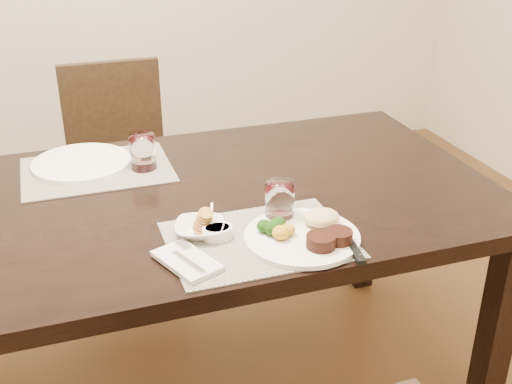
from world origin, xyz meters
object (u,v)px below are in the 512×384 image
object	(u,v)px
wine_glass_near	(280,203)
far_plate	(82,163)
chair_far	(120,159)
steak_knife	(350,246)
cracker_bowl	(200,228)
dinner_plate	(308,233)

from	to	relation	value
wine_glass_near	far_plate	xyz separation A→B (m)	(-0.47, 0.55, -0.04)
chair_far	wine_glass_near	xyz separation A→B (m)	(0.29, -1.16, 0.30)
steak_knife	cracker_bowl	size ratio (longest dim) A/B	1.59
dinner_plate	wine_glass_near	distance (m)	0.13
cracker_bowl	wine_glass_near	world-z (taller)	wine_glass_near
wine_glass_near	far_plate	size ratio (longest dim) A/B	0.35
steak_knife	far_plate	xyz separation A→B (m)	(-0.59, 0.75, 0.00)
far_plate	chair_far	bearing A→B (deg)	73.29
dinner_plate	cracker_bowl	distance (m)	0.28
cracker_bowl	far_plate	world-z (taller)	cracker_bowl
cracker_bowl	far_plate	bearing A→B (deg)	114.10
cracker_bowl	steak_knife	bearing A→B (deg)	-29.46
chair_far	dinner_plate	xyz separation A→B (m)	(0.32, -1.28, 0.27)
wine_glass_near	dinner_plate	bearing A→B (deg)	-76.37
cracker_bowl	wine_glass_near	bearing A→B (deg)	2.44
dinner_plate	far_plate	bearing A→B (deg)	131.65
dinner_plate	steak_knife	distance (m)	0.11
chair_far	dinner_plate	size ratio (longest dim) A/B	3.04
wine_glass_near	chair_far	bearing A→B (deg)	104.02
chair_far	wine_glass_near	bearing A→B (deg)	-75.98
wine_glass_near	far_plate	distance (m)	0.73
steak_knife	wine_glass_near	distance (m)	0.23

